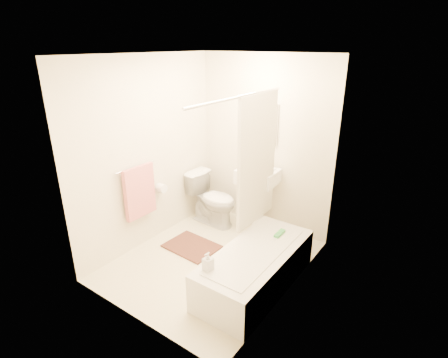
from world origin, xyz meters
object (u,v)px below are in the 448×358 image
Objects in this scene: toilet at (213,199)px; bath_mat at (192,246)px; sink at (258,198)px; soap_bottle at (208,262)px; bathtub at (256,268)px.

bath_mat is at bearing -162.31° from toilet.
sink is at bearing -74.11° from toilet.
soap_bottle is at bearing -141.34° from toilet.
toilet is 1.14× the size of bath_mat.
bathtub is at bearing -122.27° from toilet.
sink reaches higher than toilet.
sink is 1.53× the size of bath_mat.
bath_mat is (-0.48, -0.87, -0.50)m from sink.
soap_bottle reaches higher than bathtub.
sink reaches higher than soap_bottle.
toilet is at bearing 104.58° from bath_mat.
sink reaches higher than bathtub.
sink is at bearing 61.24° from bath_mat.
sink is 1.11m from bath_mat.
toilet is 0.75× the size of sink.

